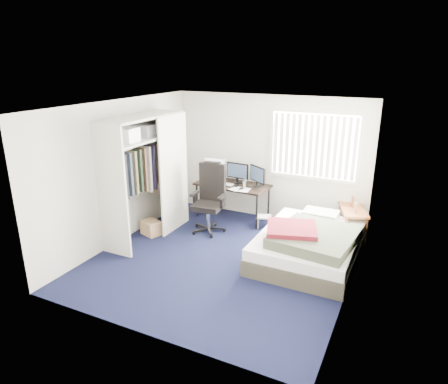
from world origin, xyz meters
TOP-DOWN VIEW (x-y plane):
  - ground at (0.00, 0.00)m, footprint 4.20×4.20m
  - room_shell at (0.00, 0.00)m, footprint 4.20×4.20m
  - window_assembly at (0.90, 2.04)m, footprint 1.72×0.09m
  - closet at (-1.67, 0.27)m, footprint 0.64×1.84m
  - desk at (-0.62, 1.75)m, footprint 1.52×0.78m
  - office_chair at (-0.76, 0.99)m, footprint 0.67×0.67m
  - footstool at (0.13, 1.54)m, footprint 0.35×0.31m
  - nightstand at (1.75, 1.80)m, footprint 0.66×0.92m
  - bed at (1.26, 0.60)m, footprint 1.57×2.06m
  - pine_box at (-1.65, 0.31)m, footprint 0.43×0.37m

SIDE VIEW (x-z plane):
  - ground at x=0.00m, z-range 0.00..0.00m
  - pine_box at x=-1.65m, z-range 0.00..0.27m
  - footstool at x=0.13m, z-range 0.06..0.30m
  - bed at x=1.26m, z-range -0.05..0.62m
  - office_chair at x=-0.76m, z-range -0.15..1.16m
  - nightstand at x=1.75m, z-range 0.13..0.88m
  - desk at x=-0.62m, z-range 0.17..1.36m
  - closet at x=-1.67m, z-range 0.24..2.46m
  - room_shell at x=0.00m, z-range -0.59..3.61m
  - window_assembly at x=0.90m, z-range 0.94..2.26m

